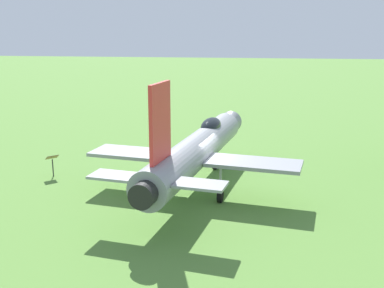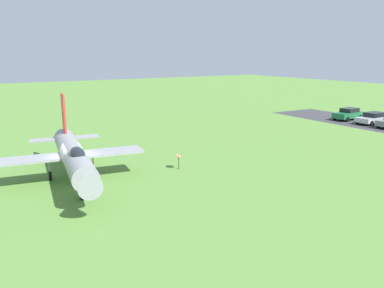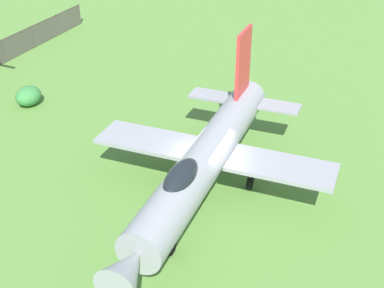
{
  "view_description": "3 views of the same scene",
  "coord_description": "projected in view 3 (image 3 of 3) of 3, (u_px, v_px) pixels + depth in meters",
  "views": [
    {
      "loc": [
        20.41,
        2.77,
        7.36
      ],
      "look_at": [
        0.49,
        -0.12,
        2.35
      ],
      "focal_mm": 43.62,
      "sensor_mm": 36.0,
      "label": 1
    },
    {
      "loc": [
        -25.5,
        6.81,
        8.43
      ],
      "look_at": [
        -0.04,
        -9.3,
        1.5
      ],
      "focal_mm": 36.89,
      "sensor_mm": 36.0,
      "label": 2
    },
    {
      "loc": [
        -16.31,
        -2.99,
        12.14
      ],
      "look_at": [
        -0.47,
        0.48,
        2.65
      ],
      "focal_mm": 47.99,
      "sensor_mm": 36.0,
      "label": 3
    }
  ],
  "objects": [
    {
      "name": "ground_plane",
      "position": [
        206.0,
        197.0,
        20.43
      ],
      "size": [
        200.0,
        200.0,
        0.0
      ],
      "primitive_type": "plane",
      "color": "#568438"
    },
    {
      "name": "display_jet",
      "position": [
        204.0,
        159.0,
        19.18
      ],
      "size": [
        13.61,
        9.77,
        5.51
      ],
      "rotation": [
        0.0,
        0.0,
        2.98
      ],
      "color": "gray",
      "rests_on": "ground_plane"
    },
    {
      "name": "shrub_near_fence",
      "position": [
        28.0,
        96.0,
        27.43
      ],
      "size": [
        1.58,
        1.28,
        1.01
      ],
      "color": "#387F3D",
      "rests_on": "ground_plane"
    }
  ]
}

